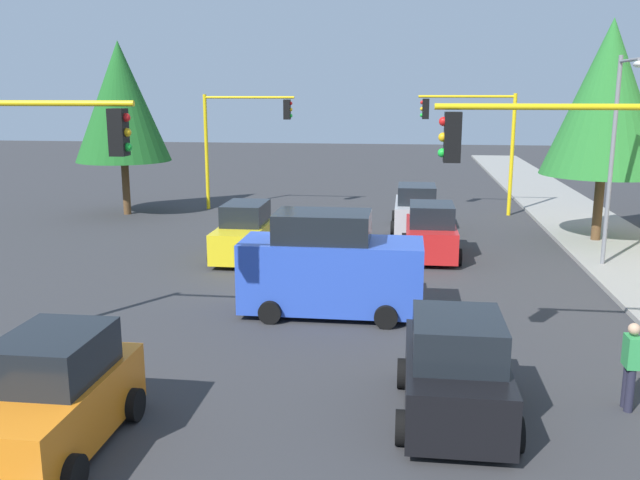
# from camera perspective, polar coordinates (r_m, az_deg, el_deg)

# --- Properties ---
(ground_plane) EXTENTS (120.00, 120.00, 0.00)m
(ground_plane) POSITION_cam_1_polar(r_m,az_deg,el_deg) (20.41, -0.10, -4.35)
(ground_plane) COLOR #353538
(sidewalk_kerb) EXTENTS (80.00, 4.00, 0.15)m
(sidewalk_kerb) POSITION_cam_1_polar(r_m,az_deg,el_deg) (26.32, 24.74, -1.52)
(sidewalk_kerb) COLOR gray
(sidewalk_kerb) RESTS_ON ground
(traffic_signal_near_left) EXTENTS (0.36, 4.59, 5.72)m
(traffic_signal_near_left) POSITION_cam_1_polar(r_m,az_deg,el_deg) (13.89, 20.59, 4.09)
(traffic_signal_near_left) COLOR yellow
(traffic_signal_near_left) RESTS_ON ground
(traffic_signal_near_right) EXTENTS (0.36, 4.59, 5.77)m
(traffic_signal_near_right) POSITION_cam_1_polar(r_m,az_deg,el_deg) (15.80, -24.19, 4.81)
(traffic_signal_near_right) COLOR yellow
(traffic_signal_near_right) RESTS_ON ground
(traffic_signal_far_right) EXTENTS (0.36, 4.59, 5.75)m
(traffic_signal_far_right) POSITION_cam_1_polar(r_m,az_deg,el_deg) (34.43, -6.67, 9.24)
(traffic_signal_far_right) COLOR yellow
(traffic_signal_far_right) RESTS_ON ground
(traffic_signal_far_left) EXTENTS (0.36, 4.59, 5.80)m
(traffic_signal_far_left) POSITION_cam_1_polar(r_m,az_deg,el_deg) (33.60, 12.87, 9.00)
(traffic_signal_far_left) COLOR yellow
(traffic_signal_far_left) RESTS_ON ground
(street_lamp_curbside) EXTENTS (2.15, 0.28, 7.00)m
(street_lamp_curbside) POSITION_cam_1_polar(r_m,az_deg,el_deg) (24.01, 23.65, 7.70)
(street_lamp_curbside) COLOR slate
(street_lamp_curbside) RESTS_ON ground
(tree_opposite_side) EXTENTS (4.49, 4.49, 8.22)m
(tree_opposite_side) POSITION_cam_1_polar(r_m,az_deg,el_deg) (34.17, -16.36, 11.06)
(tree_opposite_side) COLOR brown
(tree_opposite_side) RESTS_ON ground
(tree_roadside_mid) EXTENTS (4.67, 4.67, 8.56)m
(tree_roadside_mid) POSITION_cam_1_polar(r_m,az_deg,el_deg) (28.41, 22.97, 10.90)
(tree_roadside_mid) COLOR brown
(tree_roadside_mid) RESTS_ON ground
(delivery_van_blue) EXTENTS (2.22, 4.80, 2.77)m
(delivery_van_blue) POSITION_cam_1_polar(r_m,az_deg,el_deg) (18.09, 0.87, -2.32)
(delivery_van_blue) COLOR blue
(delivery_van_blue) RESTS_ON ground
(car_black) EXTENTS (3.68, 2.10, 1.98)m
(car_black) POSITION_cam_1_polar(r_m,az_deg,el_deg) (12.76, 11.28, -10.75)
(car_black) COLOR black
(car_black) RESTS_ON ground
(car_orange) EXTENTS (3.73, 2.03, 1.98)m
(car_orange) POSITION_cam_1_polar(r_m,az_deg,el_deg) (12.34, -21.47, -12.25)
(car_orange) COLOR orange
(car_orange) RESTS_ON ground
(car_yellow) EXTENTS (4.04, 1.94, 1.98)m
(car_yellow) POSITION_cam_1_polar(r_m,az_deg,el_deg) (24.53, -6.30, 0.58)
(car_yellow) COLOR yellow
(car_yellow) RESTS_ON ground
(car_red) EXTENTS (3.94, 2.07, 1.98)m
(car_red) POSITION_cam_1_polar(r_m,az_deg,el_deg) (24.78, 9.27, 0.61)
(car_red) COLOR red
(car_red) RESTS_ON ground
(car_silver) EXTENTS (4.14, 2.11, 1.98)m
(car_silver) POSITION_cam_1_polar(r_m,az_deg,el_deg) (29.66, 8.06, 2.56)
(car_silver) COLOR #B2B5BA
(car_silver) RESTS_ON ground
(pedestrian_crossing) EXTENTS (0.40, 0.24, 1.70)m
(pedestrian_crossing) POSITION_cam_1_polar(r_m,az_deg,el_deg) (14.06, 24.60, -9.41)
(pedestrian_crossing) COLOR #262638
(pedestrian_crossing) RESTS_ON ground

